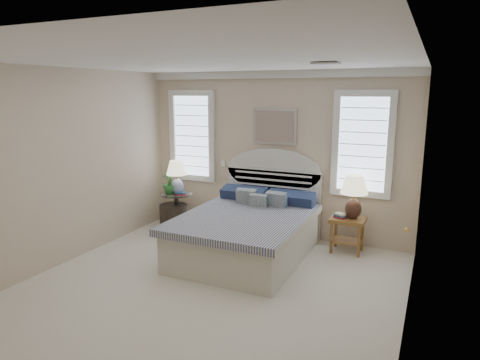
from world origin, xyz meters
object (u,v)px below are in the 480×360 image
object	(u,v)px
bed	(249,229)
nightstand_right	(347,227)
lamp_right	(354,192)
lamp_left	(177,174)
side_table_left	(177,207)
floor_pot	(174,217)

from	to	relation	value
bed	nightstand_right	distance (m)	1.47
lamp_right	lamp_left	bearing A→B (deg)	-177.70
side_table_left	lamp_right	xyz separation A→B (m)	(3.01, 0.12, 0.54)
side_table_left	lamp_left	bearing A→B (deg)	1.21
floor_pot	lamp_left	bearing A→B (deg)	44.20
bed	floor_pot	bearing A→B (deg)	162.24
lamp_left	lamp_right	size ratio (longest dim) A/B	0.90
lamp_right	nightstand_right	bearing A→B (deg)	-162.03
nightstand_right	lamp_left	world-z (taller)	lamp_left
lamp_left	bed	bearing A→B (deg)	-20.06
side_table_left	nightstand_right	bearing A→B (deg)	1.94
floor_pot	lamp_right	world-z (taller)	lamp_right
side_table_left	nightstand_right	world-z (taller)	side_table_left
nightstand_right	floor_pot	xyz separation A→B (m)	(-2.98, -0.15, -0.17)
floor_pot	lamp_left	size ratio (longest dim) A/B	0.82
bed	lamp_right	size ratio (longest dim) A/B	3.47
bed	side_table_left	distance (m)	1.75
floor_pot	lamp_right	distance (m)	3.13
side_table_left	floor_pot	xyz separation A→B (m)	(-0.03, -0.05, -0.17)
nightstand_right	lamp_right	distance (m)	0.55
bed	lamp_left	xyz separation A→B (m)	(-1.62, 0.59, 0.60)
bed	lamp_left	world-z (taller)	bed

